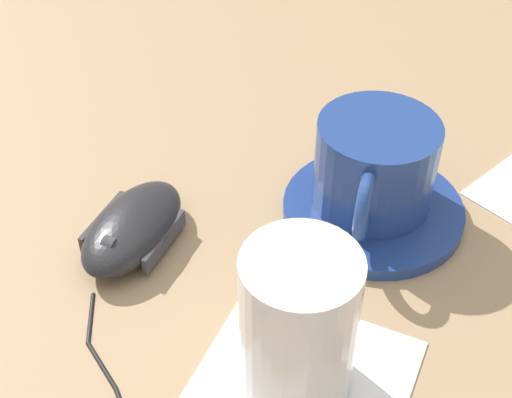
% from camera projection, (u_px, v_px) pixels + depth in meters
% --- Properties ---
extents(ground_plane, '(3.00, 3.00, 0.00)m').
position_uv_depth(ground_plane, '(287.00, 242.00, 0.54)').
color(ground_plane, '#9E7F5B').
extents(saucer, '(0.14, 0.14, 0.01)m').
position_uv_depth(saucer, '(373.00, 210.00, 0.56)').
color(saucer, navy).
rests_on(saucer, ground).
extents(coffee_cup, '(0.12, 0.09, 0.07)m').
position_uv_depth(coffee_cup, '(375.00, 166.00, 0.53)').
color(coffee_cup, navy).
rests_on(coffee_cup, saucer).
extents(computer_mouse, '(0.12, 0.08, 0.03)m').
position_uv_depth(computer_mouse, '(133.00, 227.00, 0.53)').
color(computer_mouse, black).
rests_on(computer_mouse, ground).
extents(napkin_under_glass, '(0.16, 0.16, 0.00)m').
position_uv_depth(napkin_under_glass, '(300.00, 385.00, 0.44)').
color(napkin_under_glass, white).
rests_on(napkin_under_glass, ground).
extents(drinking_glass, '(0.07, 0.07, 0.10)m').
position_uv_depth(drinking_glass, '(298.00, 325.00, 0.41)').
color(drinking_glass, silver).
rests_on(drinking_glass, napkin_under_glass).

